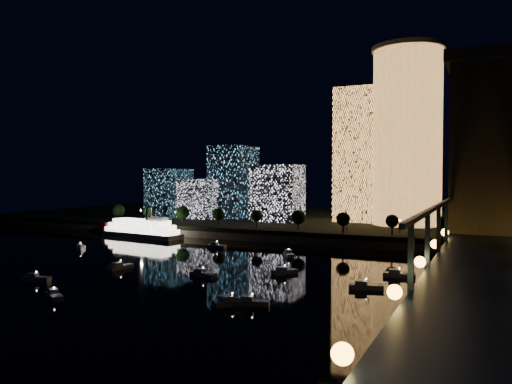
% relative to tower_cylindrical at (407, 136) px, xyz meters
% --- Properties ---
extents(ground, '(520.00, 520.00, 0.00)m').
position_rel_tower_cylindrical_xyz_m(ground, '(-28.81, -131.95, -47.52)').
color(ground, black).
rests_on(ground, ground).
extents(far_bank, '(420.00, 160.00, 5.00)m').
position_rel_tower_cylindrical_xyz_m(far_bank, '(-28.81, 28.05, -45.02)').
color(far_bank, black).
rests_on(far_bank, ground).
extents(seawall, '(420.00, 6.00, 3.00)m').
position_rel_tower_cylindrical_xyz_m(seawall, '(-28.81, -49.95, -46.02)').
color(seawall, '#6B5E4C').
rests_on(seawall, ground).
extents(tower_cylindrical, '(34.00, 34.00, 84.78)m').
position_rel_tower_cylindrical_xyz_m(tower_cylindrical, '(0.00, 0.00, 0.00)').
color(tower_cylindrical, '#FCA550').
rests_on(tower_cylindrical, far_bank).
extents(tower_rectangular, '(21.43, 21.43, 68.20)m').
position_rel_tower_cylindrical_xyz_m(tower_rectangular, '(-25.88, 9.30, -8.42)').
color(tower_rectangular, '#FCA550').
rests_on(tower_rectangular, far_bank).
extents(midrise_blocks, '(87.14, 38.26, 40.14)m').
position_rel_tower_cylindrical_xyz_m(midrise_blocks, '(-96.62, -5.36, -26.66)').
color(midrise_blocks, white).
rests_on(midrise_blocks, far_bank).
extents(truss_bridge, '(13.00, 266.00, 50.00)m').
position_rel_tower_cylindrical_xyz_m(truss_bridge, '(36.19, -128.23, -31.27)').
color(truss_bridge, '#162748').
rests_on(truss_bridge, ground).
extents(riverboat, '(47.52, 15.76, 14.06)m').
position_rel_tower_cylindrical_xyz_m(riverboat, '(-112.16, -60.91, -43.91)').
color(riverboat, silver).
rests_on(riverboat, ground).
extents(motorboats, '(127.84, 91.91, 2.78)m').
position_rel_tower_cylindrical_xyz_m(motorboats, '(-33.53, -122.26, -46.70)').
color(motorboats, silver).
rests_on(motorboats, ground).
extents(esplanade_trees, '(166.52, 6.93, 8.97)m').
position_rel_tower_cylindrical_xyz_m(esplanade_trees, '(-66.47, -43.95, -37.05)').
color(esplanade_trees, black).
rests_on(esplanade_trees, far_bank).
extents(street_lamps, '(132.70, 0.70, 5.65)m').
position_rel_tower_cylindrical_xyz_m(street_lamps, '(-62.81, -37.95, -38.49)').
color(street_lamps, black).
rests_on(street_lamps, far_bank).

